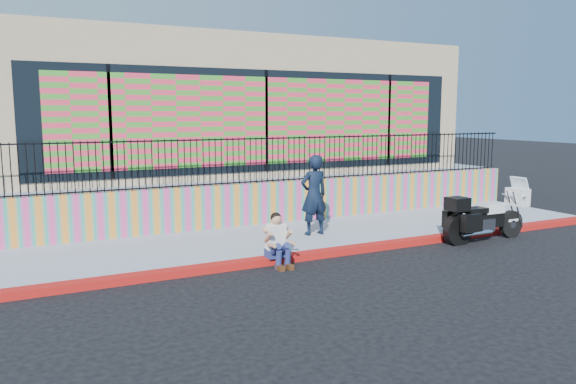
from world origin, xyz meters
TOP-DOWN VIEW (x-y plane):
  - ground at (0.00, 0.00)m, footprint 90.00×90.00m
  - red_curb at (0.00, 0.00)m, footprint 16.00×0.30m
  - sidewalk at (0.00, 1.65)m, footprint 16.00×3.00m
  - mural_wall at (0.00, 3.25)m, footprint 16.00×0.20m
  - metal_fence at (0.00, 3.25)m, footprint 15.80×0.04m
  - elevated_platform at (0.00, 8.35)m, footprint 16.00×10.00m
  - storefront_building at (0.00, 8.13)m, footprint 14.00×8.06m
  - police_motorcycle at (3.65, -0.47)m, footprint 2.42×0.80m
  - police_officer at (0.02, 1.45)m, footprint 0.71×0.47m
  - seated_man at (-1.76, -0.26)m, footprint 0.54×0.71m

SIDE VIEW (x-z plane):
  - ground at x=0.00m, z-range 0.00..0.00m
  - red_curb at x=0.00m, z-range 0.00..0.15m
  - sidewalk at x=0.00m, z-range 0.00..0.15m
  - seated_man at x=-1.76m, z-range -0.08..0.98m
  - elevated_platform at x=0.00m, z-range 0.00..1.25m
  - police_motorcycle at x=3.65m, z-range -0.12..1.39m
  - mural_wall at x=0.00m, z-range 0.15..1.25m
  - police_officer at x=0.02m, z-range 0.15..2.09m
  - metal_fence at x=0.00m, z-range 1.25..2.45m
  - storefront_building at x=0.00m, z-range 1.25..5.25m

